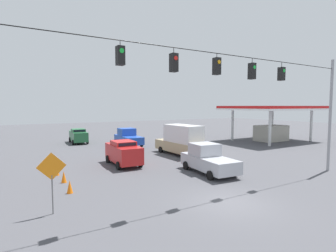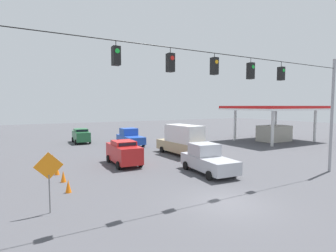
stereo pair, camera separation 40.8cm
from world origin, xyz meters
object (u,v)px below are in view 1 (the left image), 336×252
object	(u,v)px
sedan_green_withflow_deep	(78,136)
traffic_cone_second	(64,177)
traffic_cone_third	(57,170)
gas_station	(272,115)
traffic_cone_nearest	(70,187)
pickup_truck_blue_oncoming_deep	(128,138)
overhead_signal_span	(217,96)
box_truck_tan_oncoming_far	(182,140)
traffic_cone_fourth	(55,164)
work_zone_sign	(52,171)
traffic_cone_fifth	(52,159)
sedan_red_withflow_mid	(123,152)
pickup_truck_silver_crossing_near	(208,159)

from	to	relation	value
sedan_green_withflow_deep	traffic_cone_second	distance (m)	18.99
traffic_cone_third	gas_station	bearing A→B (deg)	-171.13
traffic_cone_nearest	pickup_truck_blue_oncoming_deep	bearing A→B (deg)	-122.31
overhead_signal_span	box_truck_tan_oncoming_far	bearing A→B (deg)	-115.03
box_truck_tan_oncoming_far	traffic_cone_nearest	bearing A→B (deg)	28.47
sedan_green_withflow_deep	traffic_cone_second	world-z (taller)	sedan_green_withflow_deep
traffic_cone_fourth	work_zone_sign	world-z (taller)	work_zone_sign
sedan_green_withflow_deep	box_truck_tan_oncoming_far	bearing A→B (deg)	116.51
sedan_green_withflow_deep	traffic_cone_fifth	xyz separation A→B (m)	(4.68, 11.62, -0.61)
overhead_signal_span	sedan_green_withflow_deep	xyz separation A→B (m)	(1.97, -25.30, -4.46)
traffic_cone_fifth	sedan_green_withflow_deep	bearing A→B (deg)	-111.93
pickup_truck_blue_oncoming_deep	sedan_red_withflow_mid	bearing A→B (deg)	66.01
box_truck_tan_oncoming_far	sedan_green_withflow_deep	world-z (taller)	box_truck_tan_oncoming_far
pickup_truck_silver_crossing_near	gas_station	distance (m)	21.42
box_truck_tan_oncoming_far	traffic_cone_fifth	bearing A→B (deg)	-12.66
traffic_cone_nearest	pickup_truck_silver_crossing_near	bearing A→B (deg)	178.02
sedan_red_withflow_mid	box_truck_tan_oncoming_far	xyz separation A→B (m)	(-6.70, -1.21, 0.43)
traffic_cone_fourth	sedan_green_withflow_deep	bearing A→B (deg)	-108.66
box_truck_tan_oncoming_far	traffic_cone_second	world-z (taller)	box_truck_tan_oncoming_far
gas_station	traffic_cone_fifth	bearing A→B (deg)	-0.20
sedan_green_withflow_deep	work_zone_sign	bearing A→B (deg)	75.60
pickup_truck_blue_oncoming_deep	gas_station	world-z (taller)	gas_station
sedan_green_withflow_deep	traffic_cone_third	size ratio (longest dim) A/B	6.15
overhead_signal_span	sedan_red_withflow_mid	world-z (taller)	overhead_signal_span
traffic_cone_fourth	gas_station	bearing A→B (deg)	-175.58
sedan_green_withflow_deep	traffic_cone_third	distance (m)	16.96
gas_station	sedan_red_withflow_mid	bearing A→B (deg)	9.08
pickup_truck_blue_oncoming_deep	traffic_cone_fourth	xyz separation A→B (m)	(9.65, 8.61, -0.60)
overhead_signal_span	pickup_truck_blue_oncoming_deep	xyz separation A→B (m)	(-2.97, -19.97, -4.47)
gas_station	box_truck_tan_oncoming_far	bearing A→B (deg)	8.60
sedan_green_withflow_deep	gas_station	xyz separation A→B (m)	(-23.98, 11.72, 2.64)
sedan_red_withflow_mid	gas_station	bearing A→B (deg)	-170.92
box_truck_tan_oncoming_far	gas_station	size ratio (longest dim) A/B	0.54
traffic_cone_nearest	work_zone_sign	size ratio (longest dim) A/B	0.26
traffic_cone_second	traffic_cone_fifth	world-z (taller)	same
gas_station	traffic_cone_fourth	bearing A→B (deg)	4.42
traffic_cone_fourth	traffic_cone_fifth	world-z (taller)	same
sedan_red_withflow_mid	overhead_signal_span	bearing A→B (deg)	98.95
traffic_cone_second	work_zone_sign	bearing A→B (deg)	75.86
traffic_cone_second	traffic_cone_fourth	distance (m)	4.44
traffic_cone_fourth	traffic_cone_nearest	bearing A→B (deg)	89.23
box_truck_tan_oncoming_far	work_zone_sign	size ratio (longest dim) A/B	2.39
traffic_cone_second	traffic_cone_third	distance (m)	2.15
box_truck_tan_oncoming_far	traffic_cone_nearest	world-z (taller)	box_truck_tan_oncoming_far
traffic_cone_third	traffic_cone_fifth	size ratio (longest dim) A/B	1.00
sedan_red_withflow_mid	pickup_truck_silver_crossing_near	distance (m)	7.15
traffic_cone_fourth	overhead_signal_span	bearing A→B (deg)	120.43
sedan_green_withflow_deep	pickup_truck_silver_crossing_near	bearing A→B (deg)	103.08
traffic_cone_second	traffic_cone_fourth	size ratio (longest dim) A/B	1.00
sedan_green_withflow_deep	traffic_cone_fifth	size ratio (longest dim) A/B	6.15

